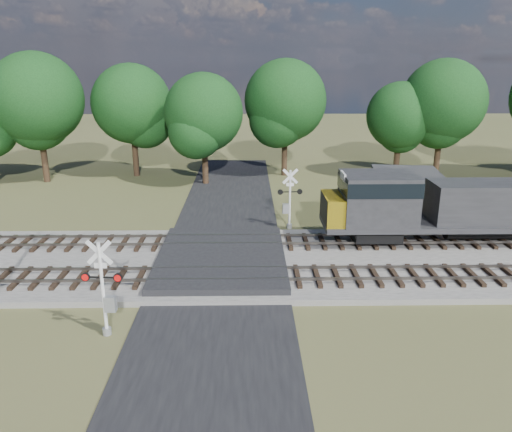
{
  "coord_description": "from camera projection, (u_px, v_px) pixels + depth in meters",
  "views": [
    {
      "loc": [
        1.49,
        -25.22,
        10.95
      ],
      "look_at": [
        1.95,
        2.0,
        2.35
      ],
      "focal_mm": 35.0,
      "sensor_mm": 36.0,
      "label": 1
    }
  ],
  "objects": [
    {
      "name": "track_far",
      "position": [
        275.0,
        241.0,
        30.11
      ],
      "size": [
        140.0,
        2.6,
        0.33
      ],
      "color": "black",
      "rests_on": "ballast_bed"
    },
    {
      "name": "road",
      "position": [
        221.0,
        267.0,
        27.31
      ],
      "size": [
        7.0,
        60.0,
        0.08
      ],
      "primitive_type": "cube",
      "color": "black",
      "rests_on": "ground"
    },
    {
      "name": "track_near",
      "position": [
        280.0,
        276.0,
        25.34
      ],
      "size": [
        140.0,
        2.6,
        0.33
      ],
      "color": "black",
      "rests_on": "ballast_bed"
    },
    {
      "name": "equipment_shed",
      "position": [
        405.0,
        192.0,
        36.62
      ],
      "size": [
        5.22,
        5.22,
        3.16
      ],
      "rotation": [
        0.0,
        0.0,
        -0.14
      ],
      "color": "#4B2D20",
      "rests_on": "ground"
    },
    {
      "name": "crossing_panel",
      "position": [
        221.0,
        259.0,
        27.7
      ],
      "size": [
        7.0,
        9.0,
        0.62
      ],
      "primitive_type": "cube",
      "color": "#262628",
      "rests_on": "ground"
    },
    {
      "name": "ballast_bed",
      "position": [
        400.0,
        261.0,
        27.92
      ],
      "size": [
        140.0,
        10.0,
        0.3
      ],
      "primitive_type": "cube",
      "color": "gray",
      "rests_on": "ground"
    },
    {
      "name": "treeline",
      "position": [
        290.0,
        106.0,
        45.35
      ],
      "size": [
        77.14,
        11.23,
        11.82
      ],
      "color": "black",
      "rests_on": "ground"
    },
    {
      "name": "crossing_signal_far",
      "position": [
        288.0,
        204.0,
        33.2
      ],
      "size": [
        1.66,
        0.36,
        4.12
      ],
      "rotation": [
        0.0,
        0.0,
        3.21
      ],
      "color": "silver",
      "rests_on": "ground"
    },
    {
      "name": "crossing_signal_near",
      "position": [
        106.0,
        297.0,
        20.21
      ],
      "size": [
        1.69,
        0.37,
        4.2
      ],
      "rotation": [
        0.0,
        0.0,
        -0.07
      ],
      "color": "silver",
      "rests_on": "ground"
    },
    {
      "name": "ground",
      "position": [
        221.0,
        268.0,
        27.32
      ],
      "size": [
        160.0,
        160.0,
        0.0
      ],
      "primitive_type": "plane",
      "color": "#4A4E29",
      "rests_on": "ground"
    }
  ]
}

